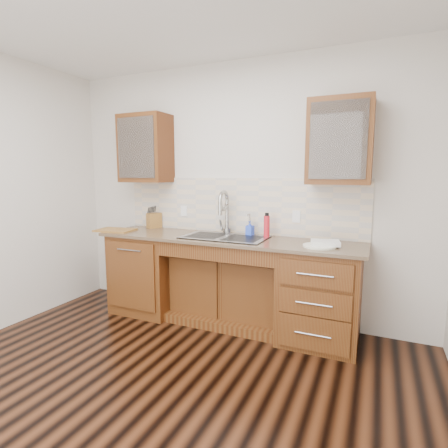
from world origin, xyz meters
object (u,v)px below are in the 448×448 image
at_px(plate, 319,246).
at_px(knife_block, 154,220).
at_px(cutting_board, 115,230).
at_px(water_bottle, 267,227).
at_px(soap_bottle, 250,228).

distance_m(plate, knife_block, 1.99).
relative_size(plate, cutting_board, 0.71).
xyz_separation_m(water_bottle, plate, (0.56, -0.24, -0.10)).
height_order(water_bottle, knife_block, water_bottle).
bearing_deg(soap_bottle, knife_block, -171.14).
bearing_deg(soap_bottle, plate, -9.37).
bearing_deg(plate, cutting_board, -178.91).
bearing_deg(cutting_board, soap_bottle, 12.14).
bearing_deg(water_bottle, soap_bottle, 168.61).
bearing_deg(cutting_board, water_bottle, 9.51).
bearing_deg(plate, soap_bottle, 159.64).
distance_m(plate, cutting_board, 2.23).
height_order(soap_bottle, plate, soap_bottle).
xyz_separation_m(knife_block, cutting_board, (-0.27, -0.36, -0.08)).
relative_size(water_bottle, cutting_board, 0.54).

